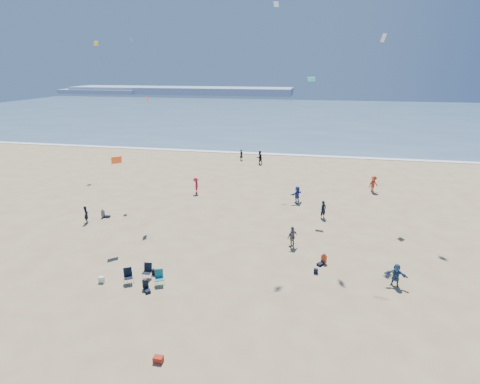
# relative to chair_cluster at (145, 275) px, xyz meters

# --- Properties ---
(ground) EXTENTS (220.00, 220.00, 0.00)m
(ground) POSITION_rel_chair_cluster_xyz_m (3.99, -7.05, -0.50)
(ground) COLOR tan
(ground) RESTS_ON ground
(ocean) EXTENTS (220.00, 100.00, 0.06)m
(ocean) POSITION_rel_chair_cluster_xyz_m (3.99, 87.95, -0.47)
(ocean) COLOR #476B84
(ocean) RESTS_ON ground
(surf_line) EXTENTS (220.00, 1.20, 0.08)m
(surf_line) POSITION_rel_chair_cluster_xyz_m (3.99, 37.95, -0.46)
(surf_line) COLOR white
(surf_line) RESTS_ON ground
(headland_far) EXTENTS (110.00, 20.00, 3.20)m
(headland_far) POSITION_rel_chair_cluster_xyz_m (-56.01, 162.95, 1.10)
(headland_far) COLOR #7A8EA8
(headland_far) RESTS_ON ground
(headland_near) EXTENTS (40.00, 14.00, 2.00)m
(headland_near) POSITION_rel_chair_cluster_xyz_m (-96.01, 157.95, 0.50)
(headland_near) COLOR #7A8EA8
(headland_near) RESTS_ON ground
(standing_flyers) EXTENTS (31.36, 48.20, 1.87)m
(standing_flyers) POSITION_rel_chair_cluster_xyz_m (6.46, 8.83, 0.35)
(standing_flyers) COLOR white
(standing_flyers) RESTS_ON ground
(seated_group) EXTENTS (22.32, 24.29, 0.84)m
(seated_group) POSITION_rel_chair_cluster_xyz_m (4.52, -2.82, -0.08)
(seated_group) COLOR silver
(seated_group) RESTS_ON ground
(chair_cluster) EXTENTS (2.81, 1.53, 1.00)m
(chair_cluster) POSITION_rel_chair_cluster_xyz_m (0.00, 0.00, 0.00)
(chair_cluster) COLOR black
(chair_cluster) RESTS_ON ground
(white_tote) EXTENTS (0.35, 0.20, 0.40)m
(white_tote) POSITION_rel_chair_cluster_xyz_m (-2.74, -0.55, -0.30)
(white_tote) COLOR white
(white_tote) RESTS_ON ground
(black_backpack) EXTENTS (0.30, 0.22, 0.38)m
(black_backpack) POSITION_rel_chair_cluster_xyz_m (0.19, 0.98, -0.31)
(black_backpack) COLOR black
(black_backpack) RESTS_ON ground
(cooler) EXTENTS (0.45, 0.30, 0.30)m
(cooler) POSITION_rel_chair_cluster_xyz_m (3.51, -6.23, -0.35)
(cooler) COLOR #9F2716
(cooler) RESTS_ON ground
(navy_bag) EXTENTS (0.28, 0.18, 0.34)m
(navy_bag) POSITION_rel_chair_cluster_xyz_m (10.70, 3.22, -0.33)
(navy_bag) COLOR black
(navy_bag) RESTS_ON ground
(kites_aloft) EXTENTS (45.08, 45.86, 29.14)m
(kites_aloft) POSITION_rel_chair_cluster_xyz_m (14.17, 5.75, 13.60)
(kites_aloft) COLOR white
(kites_aloft) RESTS_ON ground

